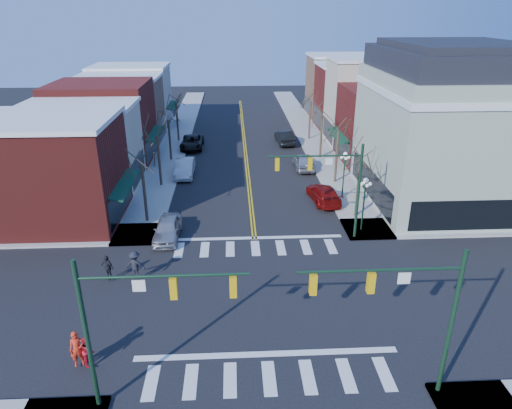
{
  "coord_description": "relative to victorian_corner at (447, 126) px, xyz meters",
  "views": [
    {
      "loc": [
        -1.44,
        -22.26,
        15.68
      ],
      "look_at": [
        0.11,
        7.57,
        2.8
      ],
      "focal_mm": 32.0,
      "sensor_mm": 36.0,
      "label": 1
    }
  ],
  "objects": [
    {
      "name": "tree_left_d",
      "position": [
        -24.9,
        20.5,
        -4.21
      ],
      "size": [
        0.24,
        0.24,
        4.9
      ],
      "primitive_type": "cylinder",
      "color": "#382B21",
      "rests_on": "ground"
    },
    {
      "name": "victorian_corner",
      "position": [
        0.0,
        0.0,
        0.0
      ],
      "size": [
        12.25,
        14.25,
        13.3
      ],
      "color": "#9FAD95",
      "rests_on": "ground"
    },
    {
      "name": "pedestrian_dark_b",
      "position": [
        -24.14,
        -11.99,
        -5.58
      ],
      "size": [
        1.3,
        0.88,
        1.86
      ],
      "primitive_type": "imported",
      "rotation": [
        0.0,
        0.0,
        2.98
      ],
      "color": "black",
      "rests_on": "sidewalk_left"
    },
    {
      "name": "bldg_right_brick_b",
      "position": [
        -1.0,
        26.5,
        -2.41
      ],
      "size": [
        10.0,
        8.0,
        8.5
      ],
      "primitive_type": "cube",
      "color": "maroon",
      "rests_on": "ground"
    },
    {
      "name": "tree_right_b",
      "position": [
        -8.1,
        4.5,
        -4.07
      ],
      "size": [
        0.24,
        0.24,
        5.18
      ],
      "primitive_type": "cylinder",
      "color": "#382B21",
      "rests_on": "ground"
    },
    {
      "name": "tree_right_a",
      "position": [
        -8.1,
        -3.5,
        -4.35
      ],
      "size": [
        0.24,
        0.24,
        4.62
      ],
      "primitive_type": "cylinder",
      "color": "#382B21",
      "rests_on": "ground"
    },
    {
      "name": "tree_right_c",
      "position": [
        -8.1,
        12.5,
        -4.24
      ],
      "size": [
        0.24,
        0.24,
        4.83
      ],
      "primitive_type": "cylinder",
      "color": "#382B21",
      "rests_on": "ground"
    },
    {
      "name": "traffic_mast_far_right",
      "position": [
        -10.95,
        -7.1,
        -1.95
      ],
      "size": [
        6.6,
        0.28,
        7.2
      ],
      "color": "#14331E",
      "rests_on": "ground"
    },
    {
      "name": "tree_left_b",
      "position": [
        -24.9,
        4.5,
        -4.14
      ],
      "size": [
        0.24,
        0.24,
        5.04
      ],
      "primitive_type": "cylinder",
      "color": "#382B21",
      "rests_on": "ground"
    },
    {
      "name": "bldg_left_stucco_a",
      "position": [
        -32.0,
        5.0,
        -2.91
      ],
      "size": [
        10.0,
        7.0,
        7.5
      ],
      "primitive_type": "cube",
      "color": "#BEB69D",
      "rests_on": "ground"
    },
    {
      "name": "bldg_left_brick_b",
      "position": [
        -32.0,
        13.0,
        -2.41
      ],
      "size": [
        10.0,
        9.0,
        8.5
      ],
      "primitive_type": "cube",
      "color": "maroon",
      "rests_on": "ground"
    },
    {
      "name": "bldg_right_stucco",
      "position": [
        -1.0,
        19.0,
        -1.66
      ],
      "size": [
        10.0,
        7.0,
        10.0
      ],
      "primitive_type": "cube",
      "color": "#BEB69D",
      "rests_on": "ground"
    },
    {
      "name": "pedestrian_red_b",
      "position": [
        -24.94,
        -19.45,
        -5.73
      ],
      "size": [
        0.69,
        0.83,
        1.55
      ],
      "primitive_type": "imported",
      "rotation": [
        0.0,
        0.0,
        1.71
      ],
      "color": "#B51325",
      "rests_on": "sidewalk_left"
    },
    {
      "name": "tree_left_c",
      "position": [
        -24.9,
        12.5,
        -4.38
      ],
      "size": [
        0.24,
        0.24,
        4.55
      ],
      "primitive_type": "cylinder",
      "color": "#382B21",
      "rests_on": "ground"
    },
    {
      "name": "traffic_mast_near_right",
      "position": [
        -10.95,
        -21.9,
        -1.95
      ],
      "size": [
        6.6,
        0.28,
        7.2
      ],
      "color": "#14331E",
      "rests_on": "ground"
    },
    {
      "name": "lamppost_midblock",
      "position": [
        -8.3,
        0.5,
        -3.7
      ],
      "size": [
        0.36,
        0.36,
        4.33
      ],
      "color": "#14331E",
      "rests_on": "ground"
    },
    {
      "name": "tree_right_d",
      "position": [
        -8.1,
        20.5,
        -4.17
      ],
      "size": [
        0.24,
        0.24,
        4.97
      ],
      "primitive_type": "cylinder",
      "color": "#382B21",
      "rests_on": "ground"
    },
    {
      "name": "bldg_left_brick_a",
      "position": [
        -32.0,
        -2.75,
        -2.66
      ],
      "size": [
        10.0,
        8.5,
        8.0
      ],
      "primitive_type": "cube",
      "color": "maroon",
      "rests_on": "ground"
    },
    {
      "name": "sidewalk_left",
      "position": [
        -25.25,
        5.5,
        -6.58
      ],
      "size": [
        3.5,
        70.0,
        0.15
      ],
      "primitive_type": "cube",
      "color": "#9E9B93",
      "rests_on": "ground"
    },
    {
      "name": "bldg_left_stucco_b",
      "position": [
        -32.0,
        29.0,
        -2.56
      ],
      "size": [
        10.0,
        8.0,
        8.2
      ],
      "primitive_type": "cube",
      "color": "#BEB69D",
      "rests_on": "ground"
    },
    {
      "name": "pedestrian_red_a",
      "position": [
        -25.4,
        -19.53,
        -5.57
      ],
      "size": [
        0.78,
        0.62,
        1.87
      ],
      "primitive_type": "imported",
      "rotation": [
        0.0,
        0.0,
        0.29
      ],
      "color": "red",
      "rests_on": "sidewalk_left"
    },
    {
      "name": "pedestrian_dark_a",
      "position": [
        -25.87,
        -11.99,
        -5.7
      ],
      "size": [
        1.02,
        0.82,
        1.62
      ],
      "primitive_type": "imported",
      "rotation": [
        0.0,
        0.0,
        -0.53
      ],
      "color": "black",
      "rests_on": "sidewalk_left"
    },
    {
      "name": "car_right_near",
      "position": [
        -10.1,
        -0.11,
        -5.91
      ],
      "size": [
        2.65,
        5.36,
        1.5
      ],
      "primitive_type": "imported",
      "rotation": [
        0.0,
        0.0,
        3.25
      ],
      "color": "maroon",
      "rests_on": "ground"
    },
    {
      "name": "car_left_near",
      "position": [
        -22.9,
        -6.4,
        -5.88
      ],
      "size": [
        1.89,
        4.56,
        1.54
      ],
      "primitive_type": "imported",
      "rotation": [
        0.0,
        0.0,
        -0.02
      ],
      "color": "#A8A8AC",
      "rests_on": "ground"
    },
    {
      "name": "car_right_mid",
      "position": [
        -10.53,
        8.9,
        -5.82
      ],
      "size": [
        2.0,
        4.9,
        1.67
      ],
      "primitive_type": "imported",
      "rotation": [
        0.0,
        0.0,
        3.13
      ],
      "color": "#ADADB2",
      "rests_on": "ground"
    },
    {
      "name": "ground",
      "position": [
        -16.5,
        -14.5,
        -6.66
      ],
      "size": [
        160.0,
        160.0,
        0.0
      ],
      "primitive_type": "plane",
      "color": "black",
      "rests_on": "ground"
    },
    {
      "name": "traffic_mast_near_left",
      "position": [
        -22.05,
        -21.9,
        -1.95
      ],
      "size": [
        6.6,
        0.28,
        7.2
      ],
      "color": "#14331E",
      "rests_on": "ground"
    },
    {
      "name": "car_right_far",
      "position": [
        -11.49,
        18.69,
        -5.82
      ],
      "size": [
        2.21,
        5.24,
        1.68
      ],
      "primitive_type": "imported",
      "rotation": [
        0.0,
        0.0,
        3.23
      ],
      "color": "black",
      "rests_on": "ground"
    },
    {
      "name": "bldg_right_tan",
      "position": [
        -1.0,
        34.5,
        -2.16
      ],
      "size": [
        10.0,
        8.0,
        9.0
      ],
      "primitive_type": "cube",
      "color": "#966F53",
      "rests_on": "ground"
    },
    {
      "name": "sidewalk_right",
      "position": [
        -7.75,
        5.5,
        -6.58
      ],
      "size": [
        3.5,
        70.0,
        0.15
      ],
      "primitive_type": "cube",
      "color": "#9E9B93",
      "rests_on": "ground"
    },
    {
      "name": "bldg_right_brick_a",
      "position": [
        -1.0,
        11.25,
        -2.66
      ],
      "size": [
        10.0,
        8.5,
        8.0
      ],
      "primitive_type": "cube",
      "color": "maroon",
      "rests_on": "ground"
    },
    {
      "name": "bldg_left_tan",
      "position": [
        -32.0,
        21.25,
        -2.76
      ],
      "size": [
        10.0,
        7.5,
        7.8
      ],
      "primitive_type": "cube",
      "color": "#966F53",
      "rests_on": "ground"
    },
    {
      "name": "car_left_far",
      "position": [
        -22.9,
        17.19,
        -5.89
      ],
      "size": [
        2.61,
        5.54,
        1.53
      ],
      "primitive_type": "imported",
      "rotation": [
        0.0,
        0.0,
        -0.01
      ],
      "color": "black",
      "rests_on": "ground"
    },
    {
      "name": "lamppost_corner",
      "position": [
        -8.3,
        -6.0,
        -3.7
      ],
      "size": [
        0.36,
        0.36,
        4.33
      ],
      "color": "#14331E",
      "rests_on": "ground"
    },
    {
      "name": "car_left_mid",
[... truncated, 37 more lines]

